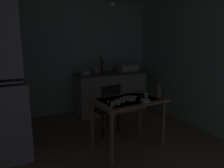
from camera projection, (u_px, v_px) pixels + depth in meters
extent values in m
plane|color=#8B7151|center=(100.00, 146.00, 3.35)|extent=(4.87, 4.87, 0.00)
cube|color=#B0CCB6|center=(67.00, 58.00, 4.70)|extent=(3.97, 0.10, 2.49)
cube|color=#ADCDB7|center=(198.00, 62.00, 3.94)|extent=(0.10, 3.65, 2.49)
cube|color=#B3B1A7|center=(110.00, 93.00, 4.92)|extent=(1.57, 0.60, 0.89)
cube|color=brown|center=(110.00, 73.00, 4.82)|extent=(1.60, 0.63, 0.03)
sphere|color=#2D2823|center=(107.00, 95.00, 4.53)|extent=(0.02, 0.02, 0.02)
cube|color=white|center=(127.00, 68.00, 4.99)|extent=(0.44, 0.34, 0.15)
cube|color=black|center=(127.00, 65.00, 4.97)|extent=(0.38, 0.28, 0.01)
cylinder|color=#B21E19|center=(102.00, 66.00, 4.75)|extent=(0.05, 0.05, 0.28)
cylinder|color=#B21E19|center=(103.00, 62.00, 4.67)|extent=(0.03, 0.12, 0.03)
cylinder|color=#AB1A1C|center=(101.00, 58.00, 4.77)|extent=(0.02, 0.16, 0.12)
cylinder|color=white|center=(85.00, 73.00, 4.51)|extent=(0.21, 0.21, 0.07)
cylinder|color=beige|center=(97.00, 70.00, 4.65)|extent=(0.11, 0.11, 0.14)
cube|color=#966C44|center=(128.00, 100.00, 3.20)|extent=(1.13, 0.79, 0.04)
cube|color=white|center=(128.00, 99.00, 3.20)|extent=(0.88, 0.62, 0.00)
cylinder|color=olive|center=(112.00, 139.00, 2.80)|extent=(0.06, 0.06, 0.73)
cylinder|color=olive|center=(163.00, 124.00, 3.29)|extent=(0.06, 0.06, 0.73)
cylinder|color=olive|center=(92.00, 125.00, 3.27)|extent=(0.06, 0.06, 0.73)
cylinder|color=#916B47|center=(140.00, 114.00, 3.76)|extent=(0.06, 0.06, 0.73)
cube|color=#2A261A|center=(105.00, 109.00, 3.79)|extent=(0.47, 0.47, 0.03)
cube|color=#27261F|center=(111.00, 99.00, 3.59)|extent=(0.38, 0.09, 0.45)
cylinder|color=#2A261A|center=(107.00, 116.00, 4.07)|extent=(0.04, 0.04, 0.42)
cylinder|color=#2A261A|center=(92.00, 120.00, 3.87)|extent=(0.04, 0.04, 0.42)
cylinder|color=#2A261A|center=(118.00, 122.00, 3.80)|extent=(0.04, 0.04, 0.42)
cylinder|color=#2A261A|center=(103.00, 126.00, 3.60)|extent=(0.04, 0.04, 0.42)
cylinder|color=beige|center=(130.00, 98.00, 3.17)|extent=(0.19, 0.19, 0.04)
cylinder|color=white|center=(145.00, 100.00, 3.07)|extent=(0.14, 0.14, 0.03)
cylinder|color=#ADD1C1|center=(117.00, 102.00, 2.93)|extent=(0.09, 0.09, 0.07)
cylinder|color=beige|center=(123.00, 100.00, 3.06)|extent=(0.08, 0.08, 0.06)
cylinder|color=tan|center=(113.00, 104.00, 2.85)|extent=(0.06, 0.06, 0.07)
cylinder|color=#ADD1C1|center=(146.00, 95.00, 3.26)|extent=(0.06, 0.06, 0.08)
cylinder|color=olive|center=(159.00, 93.00, 3.26)|extent=(0.08, 0.08, 0.16)
cylinder|color=olive|center=(159.00, 85.00, 3.23)|extent=(0.03, 0.03, 0.07)
cube|color=silver|center=(108.00, 101.00, 3.07)|extent=(0.11, 0.17, 0.00)
cube|color=beige|center=(136.00, 93.00, 3.58)|extent=(0.09, 0.12, 0.00)
cube|color=beige|center=(138.00, 96.00, 3.36)|extent=(0.16, 0.06, 0.00)
sphere|color=#F9EFCC|center=(112.00, 4.00, 3.08)|extent=(0.08, 0.08, 0.08)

